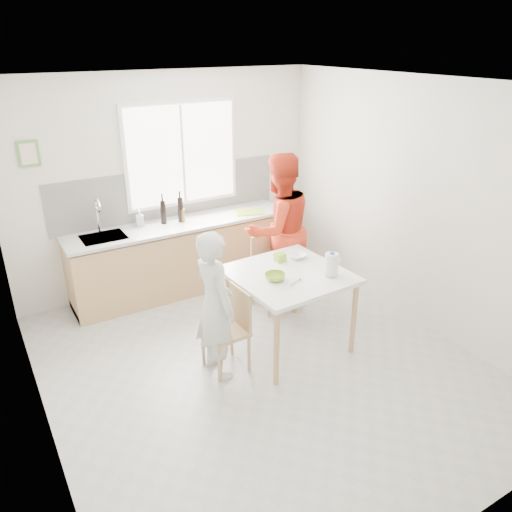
{
  "coord_description": "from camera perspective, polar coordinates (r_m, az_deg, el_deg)",
  "views": [
    {
      "loc": [
        -2.19,
        -3.56,
        3.04
      ],
      "look_at": [
        0.06,
        0.2,
        1.11
      ],
      "focal_mm": 35.0,
      "sensor_mm": 36.0,
      "label": 1
    }
  ],
  "objects": [
    {
      "name": "kitchen_counter",
      "position": [
        6.48,
        -8.48,
        -0.38
      ],
      "size": [
        2.84,
        0.64,
        1.37
      ],
      "color": "tan",
      "rests_on": "ground"
    },
    {
      "name": "ground",
      "position": [
        5.17,
        0.56,
        -12.28
      ],
      "size": [
        4.5,
        4.5,
        0.0
      ],
      "primitive_type": "plane",
      "color": "#B7B7B2",
      "rests_on": "ground"
    },
    {
      "name": "green_box",
      "position": [
        5.3,
        2.77,
        -0.16
      ],
      "size": [
        0.1,
        0.1,
        0.09
      ],
      "primitive_type": "cube",
      "rotation": [
        0.0,
        0.0,
        0.05
      ],
      "color": "#83B92A",
      "rests_on": "dining_table"
    },
    {
      "name": "wine_bottle_b",
      "position": [
        6.25,
        -10.57,
        4.99
      ],
      "size": [
        0.07,
        0.07,
        0.3
      ],
      "primitive_type": "cylinder",
      "color": "black",
      "rests_on": "kitchen_counter"
    },
    {
      "name": "bowl_green",
      "position": [
        4.9,
        2.2,
        -2.38
      ],
      "size": [
        0.21,
        0.21,
        0.06
      ],
      "primitive_type": "imported",
      "rotation": [
        0.0,
        0.0,
        0.05
      ],
      "color": "#88B529",
      "rests_on": "dining_table"
    },
    {
      "name": "chair_left",
      "position": [
        4.91,
        -2.89,
        -7.97
      ],
      "size": [
        0.4,
        0.4,
        0.84
      ],
      "rotation": [
        0.0,
        0.0,
        -1.53
      ],
      "color": "tan",
      "rests_on": "ground"
    },
    {
      "name": "chair_far",
      "position": [
        6.0,
        1.61,
        -1.42
      ],
      "size": [
        0.43,
        0.43,
        0.89
      ],
      "rotation": [
        0.0,
        0.0,
        0.05
      ],
      "color": "tan",
      "rests_on": "ground"
    },
    {
      "name": "backsplash",
      "position": [
        6.46,
        -9.89,
        7.08
      ],
      "size": [
        3.0,
        0.02,
        0.65
      ],
      "primitive_type": "cube",
      "color": "white",
      "rests_on": "room_shell"
    },
    {
      "name": "wine_bottle_a",
      "position": [
        6.28,
        -8.63,
        5.3
      ],
      "size": [
        0.07,
        0.07,
        0.32
      ],
      "primitive_type": "cylinder",
      "color": "black",
      "rests_on": "kitchen_counter"
    },
    {
      "name": "milk_jug",
      "position": [
        5.0,
        8.65,
        -0.87
      ],
      "size": [
        0.19,
        0.14,
        0.24
      ],
      "rotation": [
        0.0,
        0.0,
        0.05
      ],
      "color": "white",
      "rests_on": "dining_table"
    },
    {
      "name": "room_shell",
      "position": [
        4.41,
        0.65,
        5.29
      ],
      "size": [
        4.5,
        4.5,
        4.5
      ],
      "color": "silver",
      "rests_on": "ground"
    },
    {
      "name": "bowl_white",
      "position": [
        5.4,
        4.68,
        0.01
      ],
      "size": [
        0.21,
        0.21,
        0.05
      ],
      "primitive_type": "imported",
      "rotation": [
        0.0,
        0.0,
        0.05
      ],
      "color": "white",
      "rests_on": "dining_table"
    },
    {
      "name": "cutting_board",
      "position": [
        6.59,
        -0.75,
        5.03
      ],
      "size": [
        0.41,
        0.35,
        0.01
      ],
      "primitive_type": "cube",
      "rotation": [
        0.0,
        0.0,
        -0.34
      ],
      "color": "#8EB529",
      "rests_on": "kitchen_counter"
    },
    {
      "name": "person_red",
      "position": [
        5.97,
        2.59,
        2.99
      ],
      "size": [
        0.93,
        0.74,
        1.85
      ],
      "primitive_type": "imported",
      "rotation": [
        0.0,
        0.0,
        3.19
      ],
      "color": "red",
      "rests_on": "ground"
    },
    {
      "name": "soap_bottle",
      "position": [
        6.25,
        -13.14,
        4.27
      ],
      "size": [
        0.11,
        0.11,
        0.2
      ],
      "primitive_type": "imported",
      "rotation": [
        0.0,
        0.0,
        -0.22
      ],
      "color": "#999999",
      "rests_on": "kitchen_counter"
    },
    {
      "name": "dining_table",
      "position": [
        5.1,
        3.69,
        -2.84
      ],
      "size": [
        1.15,
        1.15,
        0.85
      ],
      "rotation": [
        0.0,
        0.0,
        0.05
      ],
      "color": "white",
      "rests_on": "ground"
    },
    {
      "name": "person_white",
      "position": [
        4.7,
        -4.71,
        -5.63
      ],
      "size": [
        0.38,
        0.56,
        1.48
      ],
      "primitive_type": "imported",
      "rotation": [
        0.0,
        0.0,
        1.62
      ],
      "color": "silver",
      "rests_on": "ground"
    },
    {
      "name": "jar_amber",
      "position": [
        6.3,
        -8.39,
        4.6
      ],
      "size": [
        0.06,
        0.06,
        0.16
      ],
      "primitive_type": "cylinder",
      "color": "#8A5F1E",
      "rests_on": "kitchen_counter"
    },
    {
      "name": "window",
      "position": [
        6.4,
        -8.45,
        11.43
      ],
      "size": [
        1.5,
        0.06,
        1.3
      ],
      "color": "white",
      "rests_on": "room_shell"
    },
    {
      "name": "picture_frame",
      "position": [
        5.94,
        -24.57,
        10.59
      ],
      "size": [
        0.22,
        0.03,
        0.28
      ],
      "color": "#5E9644",
      "rests_on": "room_shell"
    },
    {
      "name": "spoon",
      "position": [
        4.85,
        4.52,
        -3.01
      ],
      "size": [
        0.15,
        0.07,
        0.01
      ],
      "primitive_type": "cylinder",
      "rotation": [
        0.0,
        1.57,
        0.39
      ],
      "color": "#A5A5AA",
      "rests_on": "dining_table"
    }
  ]
}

